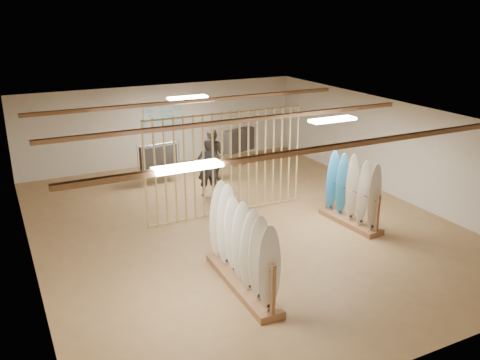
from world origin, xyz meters
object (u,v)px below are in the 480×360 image
rack_right (351,201)px  clothing_rack_a (158,157)px  shopper_b (213,152)px  shopper_a (208,164)px  clothing_rack_b (239,140)px  rack_left (242,258)px

rack_right → clothing_rack_a: (-3.40, 5.25, 0.24)m
rack_right → shopper_b: size_ratio=1.01×
shopper_a → shopper_b: size_ratio=1.03×
rack_right → clothing_rack_a: size_ratio=1.47×
rack_right → shopper_b: (-1.77, 4.72, 0.34)m
rack_right → clothing_rack_b: 5.89m
clothing_rack_b → shopper_a: shopper_a is taller
rack_left → shopper_a: size_ratio=1.36×
rack_left → clothing_rack_b: bearing=65.8°
rack_right → clothing_rack_b: rack_right is taller
rack_left → shopper_b: shopper_b is taller
rack_right → clothing_rack_a: rack_right is taller
rack_right → shopper_b: shopper_b is taller
shopper_a → shopper_b: 1.36m
clothing_rack_a → shopper_b: shopper_b is taller
clothing_rack_a → clothing_rack_b: size_ratio=0.95×
clothing_rack_b → shopper_a: 3.19m
rack_left → clothing_rack_a: bearing=87.7°
clothing_rack_b → shopper_b: bearing=-160.7°
shopper_a → shopper_b: shopper_a is taller
shopper_a → rack_left: bearing=84.4°
rack_left → rack_right: bearing=23.2°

